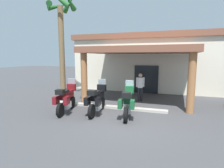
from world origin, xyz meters
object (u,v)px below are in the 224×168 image
motorcycle_maroon (66,99)px  motorcycle_black (97,100)px  motel_building (152,61)px  palm_tree_roadside (61,26)px  pedestrian (140,85)px  motorcycle_green (128,102)px

motorcycle_maroon → motorcycle_black: size_ratio=0.99×
motel_building → palm_tree_roadside: (-5.06, -6.68, 2.35)m
motel_building → motorcycle_black: 9.51m
pedestrian → palm_tree_roadside: (-5.02, -0.65, 3.67)m
motorcycle_black → pedestrian: 3.58m
motel_building → palm_tree_roadside: size_ratio=1.93×
motorcycle_green → palm_tree_roadside: bearing=54.9°
pedestrian → motorcycle_maroon: bearing=-70.2°
motorcycle_maroon → motorcycle_green: bearing=-95.7°
motorcycle_black → pedestrian: pedestrian is taller
motorcycle_black → motorcycle_green: size_ratio=1.00×
motel_building → palm_tree_roadside: bearing=-125.8°
motorcycle_black → palm_tree_roadside: bearing=49.7°
pedestrian → motel_building: bearing=150.9°
motel_building → motorcycle_black: bearing=-98.4°
motel_building → palm_tree_roadside: 8.70m
pedestrian → motorcycle_black: bearing=-54.5°
motel_building → pedestrian: bearing=-89.0°
motorcycle_green → motel_building: bearing=-8.2°
motel_building → motorcycle_maroon: bearing=-106.8°
motorcycle_black → palm_tree_roadside: size_ratio=0.33×
motorcycle_maroon → motorcycle_green: 3.07m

